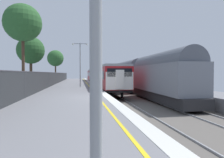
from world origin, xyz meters
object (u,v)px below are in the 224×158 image
at_px(commuter_train_at_platform, 99,76).
at_px(freight_train_adjacent_track, 120,74).
at_px(background_tree_left, 30,51).
at_px(background_tree_right, 55,59).
at_px(background_tree_centre, 22,24).
at_px(platform_lamp_mid, 80,61).
at_px(signal_gantry, 94,65).
at_px(speed_limit_sign, 93,73).

relative_size(commuter_train_at_platform, freight_train_adjacent_track, 0.76).
height_order(background_tree_left, background_tree_right, background_tree_right).
bearing_deg(background_tree_right, background_tree_centre, -89.99).
relative_size(commuter_train_at_platform, platform_lamp_mid, 6.93).
distance_m(freight_train_adjacent_track, platform_lamp_mid, 14.00).
distance_m(background_tree_centre, background_tree_right, 28.29).
distance_m(commuter_train_at_platform, signal_gantry, 6.84).
xyz_separation_m(freight_train_adjacent_track, platform_lamp_mid, (-7.64, -11.59, 1.78)).
bearing_deg(speed_limit_sign, commuter_train_at_platform, 77.81).
distance_m(freight_train_adjacent_track, background_tree_left, 16.60).
bearing_deg(platform_lamp_mid, background_tree_right, 103.68).
bearing_deg(speed_limit_sign, background_tree_centre, -132.36).
xyz_separation_m(background_tree_left, background_tree_right, (1.53, 18.25, 0.19)).
distance_m(signal_gantry, background_tree_left, 9.59).
bearing_deg(background_tree_centre, background_tree_left, 98.70).
relative_size(commuter_train_at_platform, speed_limit_sign, 14.17).
xyz_separation_m(commuter_train_at_platform, background_tree_right, (-9.30, 11.54, 3.95)).
bearing_deg(background_tree_centre, signal_gantry, 52.64).
relative_size(speed_limit_sign, background_tree_left, 0.39).
xyz_separation_m(signal_gantry, background_tree_left, (-9.37, -0.25, 2.04)).
bearing_deg(freight_train_adjacent_track, signal_gantry, -130.88).
bearing_deg(signal_gantry, commuter_train_at_platform, 77.22).
relative_size(commuter_train_at_platform, background_tree_left, 5.49).
height_order(signal_gantry, platform_lamp_mid, platform_lamp_mid).
xyz_separation_m(freight_train_adjacent_track, background_tree_left, (-14.83, -6.57, 3.49)).
xyz_separation_m(commuter_train_at_platform, speed_limit_sign, (-1.85, -8.54, 0.49)).
distance_m(commuter_train_at_platform, speed_limit_sign, 8.75).
xyz_separation_m(signal_gantry, platform_lamp_mid, (-2.17, -5.27, 0.34)).
bearing_deg(background_tree_left, background_tree_centre, -81.30).
bearing_deg(platform_lamp_mid, background_tree_left, 145.07).
relative_size(freight_train_adjacent_track, background_tree_left, 7.25).
xyz_separation_m(commuter_train_at_platform, background_tree_centre, (-9.30, -16.72, 5.37)).
bearing_deg(freight_train_adjacent_track, speed_limit_sign, -124.84).
bearing_deg(background_tree_centre, freight_train_adjacent_track, 51.26).
xyz_separation_m(freight_train_adjacent_track, signal_gantry, (-5.47, -6.32, 1.45)).
distance_m(commuter_train_at_platform, background_tree_left, 13.28).
relative_size(freight_train_adjacent_track, platform_lamp_mid, 9.16).
bearing_deg(signal_gantry, background_tree_centre, -127.36).
bearing_deg(commuter_train_at_platform, background_tree_centre, -119.09).
relative_size(freight_train_adjacent_track, signal_gantry, 10.81).
height_order(freight_train_adjacent_track, background_tree_right, background_tree_right).
height_order(commuter_train_at_platform, background_tree_centre, background_tree_centre).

